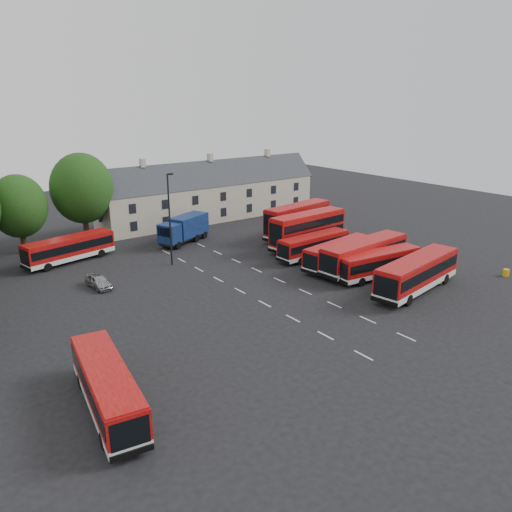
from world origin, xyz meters
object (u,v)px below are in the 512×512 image
Objects in this scene: bus_west at (107,385)px; lime_car at (441,276)px; bus_row_a at (417,271)px; silver_car at (99,281)px; grit_bin at (506,273)px; box_truck at (184,228)px; lamppost at (170,217)px; bus_dd_south at (308,228)px.

lime_car is at bearing -79.97° from bus_west.
bus_row_a is 31.49m from bus_west.
silver_car reaches higher than grit_bin.
box_truck is 9.76m from lamppost.
lamppost is (-5.57, -7.15, 3.62)m from box_truck.
lime_car is at bearing -83.16° from bus_dd_south.
lime_car is at bearing -87.19° from box_truck.
box_truck reaches higher than silver_car.
lime_car reaches higher than grit_bin.
bus_dd_south is at bearing -52.81° from bus_west.
silver_car is 5.05× the size of grit_bin.
bus_dd_south is 1.07× the size of lamppost.
grit_bin is at bearing -36.42° from silver_car.
bus_west reaches higher than grit_bin.
lamppost reaches higher than bus_row_a.
lamppost reaches higher than box_truck.
grit_bin is at bearing -67.87° from bus_dd_south.
bus_west is 36.69m from box_truck.
lamppost is (-15.50, 21.50, 3.50)m from bus_row_a.
lamppost is at bearing -152.14° from box_truck.
lamppost is at bearing 161.66° from bus_dd_south.
grit_bin is (11.29, -3.08, -1.66)m from bus_row_a.
bus_west is at bearing 79.51° from lime_car.
bus_row_a reaches higher than bus_west.
grit_bin is at bearing -24.69° from bus_row_a.
bus_west is at bearing -154.90° from bus_dd_south.
bus_dd_south is at bearing -14.24° from lamppost.
silver_car is at bearing 147.97° from grit_bin.
bus_dd_south is 22.77m from grit_bin.
bus_row_a is at bearing -42.58° from silver_car.
bus_row_a is 1.10× the size of bus_dd_south.
bus_west is 42.83m from grit_bin.
box_truck is (-9.92, 28.65, -0.11)m from bus_row_a.
lime_car is 4.41× the size of grit_bin.
bus_row_a is 17.30m from bus_dd_south.
box_truck is 2.42× the size of lime_car.
silver_car reaches higher than lime_car.
box_truck is at bearing 27.48° from silver_car.
bus_west is at bearing 177.28° from grit_bin.
bus_dd_south reaches higher than grit_bin.
lamppost is at bearing 30.78° from lime_car.
box_truck reaches higher than grit_bin.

